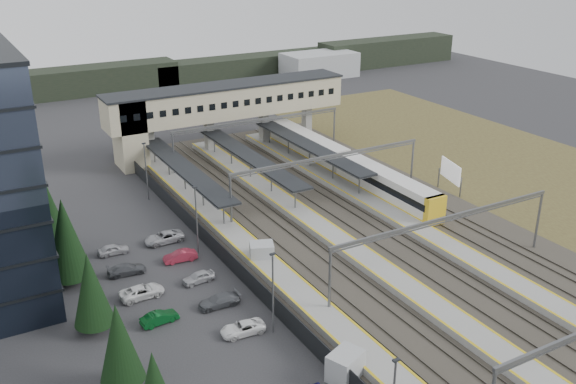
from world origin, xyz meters
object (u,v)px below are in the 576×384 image
relay_cabin_far (262,253)px  footbridge (212,106)px  train (345,164)px  billboard (451,172)px  relay_cabin_near (345,366)px

relay_cabin_far → footbridge: footbridge is taller
relay_cabin_far → train: train is taller
train → billboard: (9.49, -12.00, 0.89)m
footbridge → train: footbridge is taller
relay_cabin_near → relay_cabin_far: (3.11, 20.83, -0.02)m
relay_cabin_near → billboard: size_ratio=0.66×
relay_cabin_far → train: 28.88m
relay_cabin_near → footbridge: (13.66, 58.54, 6.73)m
train → billboard: billboard is taller
relay_cabin_far → billboard: (32.34, 5.65, 1.80)m
footbridge → billboard: size_ratio=7.69×
relay_cabin_far → billboard: bearing=9.9°
train → billboard: 15.32m
relay_cabin_far → footbridge: (10.55, 37.72, 6.75)m
relay_cabin_far → footbridge: 39.74m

